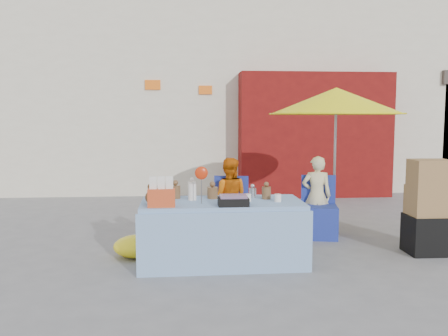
{
  "coord_description": "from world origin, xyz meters",
  "views": [
    {
      "loc": [
        -0.55,
        -5.61,
        1.65
      ],
      "look_at": [
        -0.03,
        0.6,
        1.0
      ],
      "focal_mm": 38.0,
      "sensor_mm": 36.0,
      "label": 1
    }
  ],
  "objects": [
    {
      "name": "umbrella",
      "position": [
        1.61,
        1.03,
        1.89
      ],
      "size": [
        1.9,
        1.9,
        2.09
      ],
      "color": "gray",
      "rests_on": "ground"
    },
    {
      "name": "ground",
      "position": [
        0.0,
        0.0,
        0.0
      ],
      "size": [
        80.0,
        80.0,
        0.0
      ],
      "primitive_type": "plane",
      "color": "slate",
      "rests_on": "ground"
    },
    {
      "name": "box_stack",
      "position": [
        2.42,
        -0.15,
        0.53
      ],
      "size": [
        0.53,
        0.44,
        1.16
      ],
      "rotation": [
        0.0,
        0.0,
        -0.02
      ],
      "color": "black",
      "rests_on": "ground"
    },
    {
      "name": "market_table",
      "position": [
        -0.14,
        -0.32,
        0.37
      ],
      "size": [
        1.88,
        0.89,
        1.13
      ],
      "rotation": [
        0.0,
        0.0,
        0.01
      ],
      "color": "#7CA1C7",
      "rests_on": "ground"
    },
    {
      "name": "tarp_bundle",
      "position": [
        -1.11,
        -0.01,
        0.13
      ],
      "size": [
        0.74,
        0.67,
        0.27
      ],
      "primitive_type": "ellipsoid",
      "rotation": [
        0.0,
        0.0,
        0.42
      ],
      "color": "yellow",
      "rests_on": "ground"
    },
    {
      "name": "vendor_orange",
      "position": [
        0.06,
        0.88,
        0.56
      ],
      "size": [
        0.61,
        0.52,
        1.11
      ],
      "primitive_type": "imported",
      "rotation": [
        0.0,
        0.0,
        2.95
      ],
      "color": "#D8620B",
      "rests_on": "ground"
    },
    {
      "name": "chair_right",
      "position": [
        1.31,
        0.75,
        0.26
      ],
      "size": [
        0.56,
        0.55,
        0.85
      ],
      "rotation": [
        0.0,
        0.0,
        -0.19
      ],
      "color": "navy",
      "rests_on": "ground"
    },
    {
      "name": "backdrop",
      "position": [
        0.52,
        7.52,
        3.1
      ],
      "size": [
        14.0,
        8.0,
        7.8
      ],
      "color": "silver",
      "rests_on": "ground"
    },
    {
      "name": "chair_left",
      "position": [
        0.06,
        0.75,
        0.26
      ],
      "size": [
        0.56,
        0.55,
        0.85
      ],
      "rotation": [
        0.0,
        0.0,
        -0.19
      ],
      "color": "navy",
      "rests_on": "ground"
    },
    {
      "name": "vendor_beige",
      "position": [
        1.31,
        0.88,
        0.56
      ],
      "size": [
        0.46,
        0.34,
        1.13
      ],
      "primitive_type": "imported",
      "rotation": [
        0.0,
        0.0,
        2.95
      ],
      "color": "beige",
      "rests_on": "ground"
    }
  ]
}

